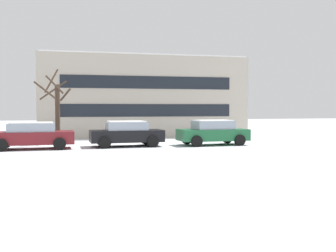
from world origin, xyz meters
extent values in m
plane|color=white|center=(0.00, 0.00, 0.00)|extent=(120.00, 120.00, 0.00)
cube|color=silver|center=(0.00, 3.45, 0.00)|extent=(80.00, 8.90, 0.00)
cube|color=maroon|center=(-2.05, 8.37, 0.60)|extent=(4.37, 1.95, 0.66)
cube|color=#8C99A8|center=(-2.05, 8.37, 1.14)|extent=(2.43, 1.73, 0.43)
cube|color=white|center=(-2.05, 8.37, 1.39)|extent=(2.21, 1.59, 0.06)
cylinder|color=black|center=(-0.69, 9.34, 0.32)|extent=(0.65, 0.25, 0.64)
cylinder|color=black|center=(-0.61, 7.53, 0.32)|extent=(0.65, 0.25, 0.64)
cylinder|color=black|center=(-3.48, 9.22, 0.32)|extent=(0.65, 0.25, 0.64)
cylinder|color=black|center=(-3.41, 7.41, 0.32)|extent=(0.65, 0.25, 0.64)
cube|color=black|center=(2.99, 8.70, 0.60)|extent=(4.11, 1.94, 0.66)
cube|color=#8C99A8|center=(2.99, 8.70, 1.15)|extent=(2.29, 1.72, 0.45)
cube|color=white|center=(2.99, 8.70, 1.40)|extent=(2.08, 1.59, 0.06)
cylinder|color=black|center=(4.27, 9.66, 0.32)|extent=(0.65, 0.25, 0.64)
cylinder|color=black|center=(4.34, 7.85, 0.32)|extent=(0.65, 0.25, 0.64)
cylinder|color=black|center=(1.64, 9.55, 0.32)|extent=(0.65, 0.25, 0.64)
cylinder|color=black|center=(1.71, 7.74, 0.32)|extent=(0.65, 0.25, 0.64)
cube|color=#1E6038|center=(8.03, 8.44, 0.60)|extent=(4.10, 1.89, 0.66)
cube|color=#8C99A8|center=(8.03, 8.44, 1.17)|extent=(2.28, 1.67, 0.47)
cube|color=white|center=(8.03, 8.44, 1.43)|extent=(2.08, 1.55, 0.06)
cylinder|color=black|center=(9.30, 9.38, 0.32)|extent=(0.65, 0.25, 0.64)
cylinder|color=black|center=(9.38, 7.62, 0.32)|extent=(0.65, 0.25, 0.64)
cylinder|color=black|center=(6.68, 9.27, 0.32)|extent=(0.65, 0.25, 0.64)
cylinder|color=black|center=(6.75, 7.51, 0.32)|extent=(0.65, 0.25, 0.64)
cylinder|color=#423326|center=(-0.82, 11.06, 1.78)|extent=(0.29, 0.29, 3.56)
cylinder|color=#423326|center=(-0.37, 11.35, 2.96)|extent=(0.71, 1.03, 0.77)
cylinder|color=#423326|center=(-1.08, 11.84, 3.26)|extent=(1.64, 0.64, 1.23)
cylinder|color=#423326|center=(-1.50, 10.44, 3.20)|extent=(1.36, 1.48, 1.09)
cylinder|color=#423326|center=(-1.17, 11.42, 3.80)|extent=(0.84, 0.83, 1.49)
cylinder|color=#423326|center=(-0.95, 10.58, 3.53)|extent=(1.06, 0.39, 1.09)
cube|color=#B2A899|center=(5.38, 19.04, 3.00)|extent=(15.42, 8.75, 6.00)
cube|color=white|center=(5.38, 19.04, 6.05)|extent=(15.11, 8.57, 0.10)
cube|color=black|center=(5.38, 14.65, 2.00)|extent=(12.33, 0.04, 0.90)
cube|color=black|center=(5.38, 14.65, 4.00)|extent=(12.33, 0.04, 0.90)
camera|label=1|loc=(0.06, -13.83, 2.15)|focal=43.08mm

